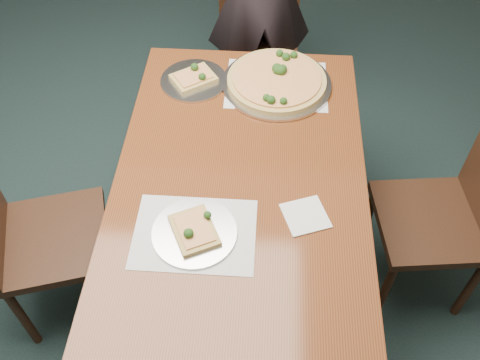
# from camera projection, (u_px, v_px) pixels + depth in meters

# --- Properties ---
(ground) EXTENTS (8.00, 8.00, 0.00)m
(ground) POSITION_uv_depth(u_px,v_px,m) (150.00, 278.00, 2.49)
(ground) COLOR black
(ground) RESTS_ON ground
(dining_table) EXTENTS (0.90, 1.50, 0.75)m
(dining_table) POSITION_uv_depth(u_px,v_px,m) (240.00, 196.00, 1.97)
(dining_table) COLOR #502410
(dining_table) RESTS_ON ground
(chair_far) EXTENTS (0.44, 0.44, 0.91)m
(chair_far) POSITION_uv_depth(u_px,v_px,m) (258.00, 40.00, 2.83)
(chair_far) COLOR black
(chair_far) RESTS_ON ground
(chair_left) EXTENTS (0.52, 0.52, 0.91)m
(chair_left) POSITION_uv_depth(u_px,v_px,m) (27.00, 234.00, 2.03)
(chair_left) COLOR black
(chair_left) RESTS_ON ground
(chair_right) EXTENTS (0.47, 0.47, 0.91)m
(chair_right) POSITION_uv_depth(u_px,v_px,m) (454.00, 211.00, 2.10)
(chair_right) COLOR black
(chair_right) RESTS_ON ground
(placemat_main) EXTENTS (0.42, 0.32, 0.00)m
(placemat_main) POSITION_uv_depth(u_px,v_px,m) (276.00, 85.00, 2.23)
(placemat_main) COLOR white
(placemat_main) RESTS_ON dining_table
(placemat_near) EXTENTS (0.40, 0.30, 0.00)m
(placemat_near) POSITION_uv_depth(u_px,v_px,m) (195.00, 234.00, 1.75)
(placemat_near) COLOR white
(placemat_near) RESTS_ON dining_table
(pizza_pan) EXTENTS (0.46, 0.46, 0.07)m
(pizza_pan) POSITION_uv_depth(u_px,v_px,m) (277.00, 80.00, 2.22)
(pizza_pan) COLOR silver
(pizza_pan) RESTS_ON dining_table
(slice_plate_near) EXTENTS (0.28, 0.28, 0.06)m
(slice_plate_near) POSITION_uv_depth(u_px,v_px,m) (194.00, 231.00, 1.74)
(slice_plate_near) COLOR silver
(slice_plate_near) RESTS_ON dining_table
(slice_plate_far) EXTENTS (0.28, 0.28, 0.06)m
(slice_plate_far) POSITION_uv_depth(u_px,v_px,m) (194.00, 79.00, 2.24)
(slice_plate_far) COLOR silver
(slice_plate_far) RESTS_ON dining_table
(napkin) EXTENTS (0.18, 0.18, 0.01)m
(napkin) POSITION_uv_depth(u_px,v_px,m) (305.00, 216.00, 1.79)
(napkin) COLOR white
(napkin) RESTS_ON dining_table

